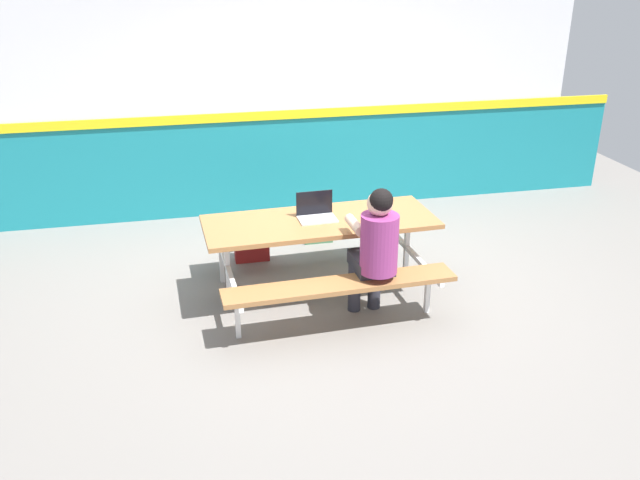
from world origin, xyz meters
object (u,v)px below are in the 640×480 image
picnic_table_main (320,237)px  tote_bag_bright (251,242)px  backpack_dark (317,222)px  student_nearer (376,245)px  laptop_silver (316,213)px

picnic_table_main → tote_bag_bright: size_ratio=4.67×
backpack_dark → tote_bag_bright: size_ratio=1.02×
student_nearer → tote_bag_bright: (-0.83, 1.44, -0.51)m
student_nearer → backpack_dark: bearing=92.9°
student_nearer → laptop_silver: bearing=121.6°
student_nearer → backpack_dark: (-0.09, 1.78, -0.49)m
laptop_silver → tote_bag_bright: laptop_silver is taller
student_nearer → picnic_table_main: bearing=121.5°
tote_bag_bright → laptop_silver: bearing=-61.1°
student_nearer → tote_bag_bright: 1.74m
laptop_silver → tote_bag_bright: (-0.48, 0.86, -0.59)m
student_nearer → tote_bag_bright: size_ratio=2.81×
picnic_table_main → student_nearer: 0.65m
picnic_table_main → laptop_silver: (-0.02, 0.04, 0.21)m
picnic_table_main → student_nearer: size_ratio=1.67×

